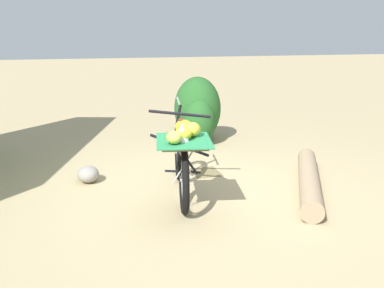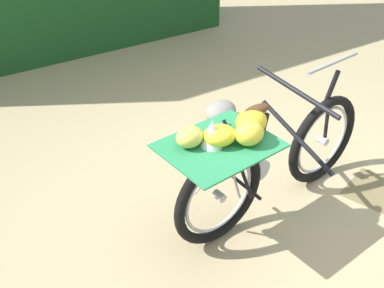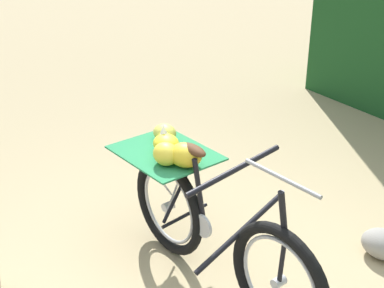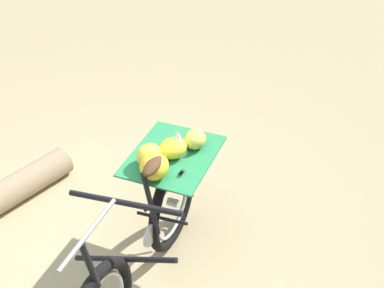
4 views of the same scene
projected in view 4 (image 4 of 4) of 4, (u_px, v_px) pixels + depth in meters
ground_plane at (132, 284)px, 3.49m from camera, size 60.00×60.00×0.00m
bicycle at (148, 226)px, 3.25m from camera, size 1.80×0.84×1.03m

